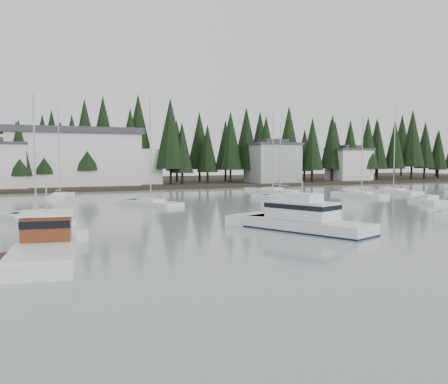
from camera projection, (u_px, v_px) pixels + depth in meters
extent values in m
plane|color=gray|center=(442.00, 287.00, 21.98)|extent=(260.00, 260.00, 0.00)
cube|color=black|center=(88.00, 184.00, 110.24)|extent=(240.00, 54.00, 1.00)
cube|color=#999EA0|center=(272.00, 164.00, 107.38)|extent=(10.00, 8.00, 8.00)
cube|color=#38383D|center=(273.00, 144.00, 107.10)|extent=(10.60, 8.48, 0.50)
cube|color=#38383D|center=(273.00, 141.00, 107.06)|extent=(5.50, 4.40, 0.80)
cube|color=silver|center=(349.00, 165.00, 118.24)|extent=(9.00, 7.00, 7.00)
cube|color=#38383D|center=(349.00, 149.00, 117.99)|extent=(9.54, 7.42, 0.50)
cube|color=#38383D|center=(349.00, 147.00, 117.95)|extent=(4.95, 3.85, 0.80)
cube|color=silver|center=(73.00, 159.00, 94.18)|extent=(24.00, 10.00, 10.00)
cube|color=#38383D|center=(72.00, 131.00, 93.82)|extent=(25.00, 11.00, 1.20)
cube|color=silver|center=(133.00, 166.00, 101.01)|extent=(10.00, 8.00, 7.00)
cube|color=white|center=(45.00, 259.00, 27.43)|extent=(4.78, 10.21, 1.42)
cube|color=white|center=(44.00, 245.00, 27.38)|extent=(4.69, 10.01, 0.13)
cube|color=#491A0E|center=(47.00, 227.00, 29.22)|extent=(3.12, 3.33, 1.53)
cube|color=white|center=(47.00, 213.00, 29.16)|extent=(3.50, 3.77, 0.13)
cube|color=black|center=(47.00, 222.00, 29.20)|extent=(3.19, 3.39, 0.44)
cylinder|color=#A5A8AD|center=(46.00, 197.00, 29.10)|extent=(0.08, 0.08, 1.75)
cube|color=white|center=(307.00, 229.00, 38.68)|extent=(6.85, 10.89, 1.52)
cube|color=black|center=(307.00, 231.00, 38.69)|extent=(6.90, 10.95, 0.21)
cube|color=white|center=(302.00, 210.00, 38.94)|extent=(4.46, 6.02, 1.38)
cube|color=black|center=(302.00, 206.00, 38.92)|extent=(4.54, 6.09, 0.38)
cube|color=white|center=(302.00, 197.00, 38.88)|extent=(2.80, 3.24, 0.62)
cylinder|color=#A5A8AD|center=(302.00, 188.00, 38.82)|extent=(0.10, 0.10, 1.04)
cube|color=white|center=(362.00, 197.00, 73.85)|extent=(3.99, 8.46, 1.05)
cube|color=white|center=(362.00, 192.00, 73.81)|extent=(2.22, 3.05, 0.30)
cylinder|color=#A5A8AD|center=(362.00, 156.00, 73.44)|extent=(0.14, 0.14, 11.05)
cube|color=white|center=(151.00, 205.00, 60.40)|extent=(6.04, 9.50, 1.05)
cube|color=white|center=(151.00, 200.00, 60.36)|extent=(2.95, 3.61, 0.30)
cylinder|color=#A5A8AD|center=(150.00, 150.00, 59.95)|extent=(0.14, 0.14, 12.33)
cube|color=white|center=(393.00, 193.00, 82.11)|extent=(2.74, 10.53, 1.05)
cube|color=white|center=(394.00, 189.00, 82.06)|extent=(1.91, 3.58, 0.30)
cylinder|color=#A5A8AD|center=(394.00, 148.00, 81.61)|extent=(0.14, 0.14, 13.76)
cube|color=white|center=(60.00, 198.00, 70.95)|extent=(4.61, 8.59, 1.05)
cube|color=white|center=(60.00, 194.00, 70.91)|extent=(2.41, 3.16, 0.30)
cylinder|color=#A5A8AD|center=(59.00, 150.00, 70.49)|extent=(0.14, 0.14, 12.63)
cube|color=white|center=(280.00, 200.00, 68.16)|extent=(3.45, 8.23, 1.05)
cube|color=white|center=(280.00, 195.00, 68.11)|extent=(2.12, 2.90, 0.30)
cylinder|color=#A5A8AD|center=(280.00, 159.00, 67.78)|extent=(0.14, 0.14, 10.14)
cube|color=white|center=(36.00, 222.00, 44.35)|extent=(5.81, 9.58, 1.05)
cube|color=white|center=(36.00, 215.00, 44.31)|extent=(2.86, 3.60, 0.30)
cylinder|color=#A5A8AD|center=(35.00, 155.00, 43.95)|extent=(0.14, 0.14, 10.83)
cube|color=white|center=(273.00, 192.00, 83.61)|extent=(4.58, 9.92, 1.05)
cube|color=white|center=(273.00, 188.00, 83.56)|extent=(2.45, 3.57, 0.30)
cylinder|color=#A5A8AD|center=(273.00, 152.00, 83.15)|extent=(0.14, 0.14, 12.48)
cube|color=white|center=(291.00, 209.00, 54.67)|extent=(3.13, 6.71, 0.90)
cube|color=white|center=(291.00, 203.00, 54.62)|extent=(1.79, 2.27, 0.55)
cube|color=white|center=(429.00, 203.00, 63.15)|extent=(3.76, 6.29, 0.90)
cube|color=white|center=(429.00, 197.00, 63.10)|extent=(1.96, 2.23, 0.55)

